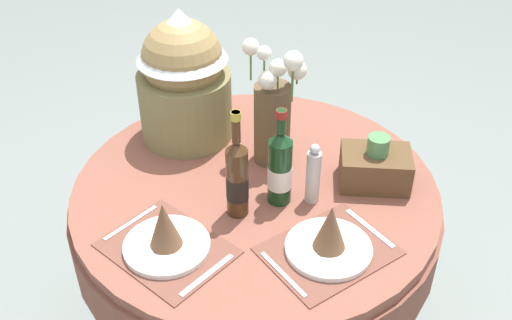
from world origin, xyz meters
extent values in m
cylinder|color=brown|center=(0.00, 0.00, 0.74)|extent=(1.14, 1.14, 0.04)
cylinder|color=brown|center=(0.00, 0.00, 0.64)|extent=(1.16, 1.16, 0.15)
cylinder|color=black|center=(0.00, 0.00, 0.37)|extent=(0.12, 0.12, 0.69)
cube|color=brown|center=(-0.22, -0.30, 0.76)|extent=(0.43, 0.41, 0.00)
cylinder|color=white|center=(-0.22, -0.30, 0.77)|extent=(0.24, 0.24, 0.02)
cone|color=brown|center=(-0.22, -0.30, 0.85)|extent=(0.09, 0.09, 0.14)
cube|color=silver|center=(-0.34, -0.21, 0.76)|extent=(0.12, 0.16, 0.00)
cube|color=silver|center=(-0.09, -0.39, 0.76)|extent=(0.13, 0.16, 0.00)
cube|color=brown|center=(0.22, -0.27, 0.76)|extent=(0.43, 0.42, 0.00)
cylinder|color=white|center=(0.22, -0.27, 0.77)|extent=(0.24, 0.24, 0.02)
cone|color=brown|center=(0.22, -0.27, 0.85)|extent=(0.09, 0.09, 0.14)
cube|color=silver|center=(0.10, -0.37, 0.76)|extent=(0.13, 0.15, 0.00)
cube|color=silver|center=(0.34, -0.17, 0.76)|extent=(0.13, 0.16, 0.00)
cylinder|color=brown|center=(0.04, 0.15, 0.89)|extent=(0.12, 0.12, 0.27)
sphere|color=silver|center=(0.06, 0.13, 1.10)|extent=(0.05, 0.05, 0.05)
cylinder|color=#4C7038|center=(0.06, 0.13, 1.06)|extent=(0.01, 0.01, 0.06)
sphere|color=silver|center=(0.02, 0.14, 1.14)|extent=(0.04, 0.04, 0.04)
cylinder|color=#4C7038|center=(0.02, 0.14, 1.08)|extent=(0.01, 0.01, 0.11)
sphere|color=silver|center=(0.10, 0.15, 1.12)|extent=(0.06, 0.06, 0.06)
cylinder|color=#4C7038|center=(0.10, 0.15, 1.06)|extent=(0.01, 0.01, 0.07)
sphere|color=silver|center=(-0.03, 0.19, 1.14)|extent=(0.05, 0.05, 0.05)
cylinder|color=#4C7038|center=(-0.03, 0.19, 1.07)|extent=(0.01, 0.01, 0.10)
sphere|color=silver|center=(0.10, 0.07, 1.16)|extent=(0.06, 0.06, 0.06)
cylinder|color=#4C7038|center=(0.10, 0.07, 1.08)|extent=(0.01, 0.01, 0.11)
sphere|color=silver|center=(0.11, 0.17, 1.07)|extent=(0.06, 0.06, 0.06)
cylinder|color=#4C7038|center=(0.11, 0.17, 1.04)|extent=(0.01, 0.01, 0.03)
sphere|color=silver|center=(0.03, 0.11, 1.07)|extent=(0.06, 0.06, 0.06)
cylinder|color=#4C7038|center=(0.03, 0.11, 1.04)|extent=(0.01, 0.01, 0.02)
cylinder|color=#143819|center=(0.08, -0.06, 0.86)|extent=(0.07, 0.07, 0.21)
cylinder|color=silver|center=(0.08, -0.06, 0.84)|extent=(0.07, 0.07, 0.07)
cone|color=#143819|center=(0.08, -0.06, 0.98)|extent=(0.07, 0.07, 0.03)
cylinder|color=#143819|center=(0.08, -0.06, 1.04)|extent=(0.03, 0.03, 0.07)
cylinder|color=maroon|center=(0.08, -0.06, 1.06)|extent=(0.03, 0.03, 0.02)
cylinder|color=#422814|center=(-0.04, -0.13, 0.87)|extent=(0.06, 0.06, 0.22)
cylinder|color=black|center=(-0.04, -0.13, 0.85)|extent=(0.07, 0.07, 0.08)
cone|color=#422814|center=(-0.04, -0.13, 0.99)|extent=(0.06, 0.06, 0.03)
cylinder|color=#422814|center=(-0.04, -0.13, 1.05)|extent=(0.02, 0.02, 0.10)
cylinder|color=#B29933|center=(-0.04, -0.13, 1.09)|extent=(0.03, 0.03, 0.02)
cylinder|color=#B7B2AD|center=(0.18, -0.05, 0.84)|extent=(0.04, 0.04, 0.17)
sphere|color=#B7B7BC|center=(0.18, -0.05, 0.94)|extent=(0.03, 0.03, 0.03)
cylinder|color=olive|center=(-0.26, 0.27, 0.87)|extent=(0.31, 0.31, 0.24)
sphere|color=#9E7F4C|center=(-0.26, 0.27, 1.05)|extent=(0.27, 0.27, 0.27)
cone|color=silver|center=(-0.26, 0.27, 1.13)|extent=(0.30, 0.30, 0.17)
cube|color=brown|center=(0.37, 0.05, 0.81)|extent=(0.21, 0.15, 0.11)
cylinder|color=#4C7F4C|center=(0.37, 0.05, 0.90)|extent=(0.07, 0.07, 0.06)
camera|label=1|loc=(0.13, -1.50, 1.96)|focal=43.31mm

